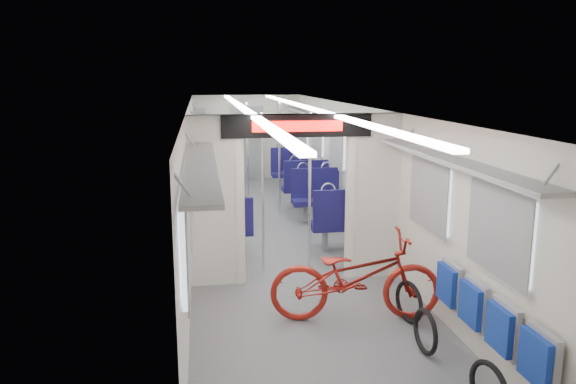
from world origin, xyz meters
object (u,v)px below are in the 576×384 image
at_px(flip_bench, 487,316).
at_px(bike_hoop_c, 409,304).
at_px(stanchion_near_left, 263,193).
at_px(seat_bay_far_right, 297,174).
at_px(stanchion_far_left, 248,162).
at_px(stanchion_far_right, 279,159).
at_px(seat_bay_near_right, 327,203).
at_px(bike_hoop_b, 425,334).
at_px(bicycle, 356,277).
at_px(seat_bay_near_left, 222,212).
at_px(stanchion_near_right, 310,193).
at_px(seat_bay_far_left, 216,176).

height_order(flip_bench, bike_hoop_c, flip_bench).
bearing_deg(stanchion_near_left, seat_bay_far_right, 74.56).
relative_size(stanchion_far_left, stanchion_far_right, 1.00).
distance_m(seat_bay_near_right, seat_bay_far_right, 3.13).
bearing_deg(flip_bench, seat_bay_near_right, 94.84).
relative_size(bike_hoop_b, seat_bay_far_right, 0.21).
height_order(bicycle, bike_hoop_c, bicycle).
relative_size(seat_bay_near_left, seat_bay_far_right, 0.85).
distance_m(seat_bay_near_left, stanchion_far_right, 2.27).
distance_m(seat_bay_far_right, stanchion_near_right, 4.98).
height_order(seat_bay_far_left, stanchion_far_left, stanchion_far_left).
distance_m(flip_bench, seat_bay_far_left, 8.63).
bearing_deg(bicycle, bike_hoop_c, -100.86).
relative_size(bike_hoop_b, stanchion_far_left, 0.21).
xyz_separation_m(bike_hoop_b, seat_bay_far_left, (-1.87, 7.88, 0.32)).
xyz_separation_m(seat_bay_far_left, stanchion_near_left, (0.53, -5.11, 0.61)).
xyz_separation_m(stanchion_far_left, stanchion_far_right, (0.66, 0.27, 0.00)).
distance_m(bicycle, stanchion_near_right, 1.92).
bearing_deg(seat_bay_near_right, stanchion_far_right, 111.14).
bearing_deg(seat_bay_near_left, seat_bay_far_right, 60.44).
height_order(flip_bench, bike_hoop_b, flip_bench).
height_order(seat_bay_near_left, seat_bay_near_right, seat_bay_near_right).
bearing_deg(stanchion_near_right, seat_bay_far_right, 82.21).
bearing_deg(stanchion_near_left, stanchion_far_right, 78.04).
relative_size(seat_bay_near_left, seat_bay_far_left, 0.97).
bearing_deg(seat_bay_near_left, seat_bay_near_right, 5.22).
bearing_deg(seat_bay_far_left, seat_bay_near_left, -90.00).
xyz_separation_m(flip_bench, bike_hoop_b, (-0.41, 0.44, -0.36)).
height_order(seat_bay_far_right, stanchion_far_right, stanchion_far_right).
height_order(bicycle, seat_bay_near_left, seat_bay_near_left).
height_order(bike_hoop_b, seat_bay_near_left, seat_bay_near_left).
height_order(bike_hoop_b, stanchion_near_right, stanchion_near_right).
bearing_deg(flip_bench, stanchion_far_right, 99.06).
relative_size(stanchion_near_right, stanchion_far_left, 1.00).
bearing_deg(stanchion_near_left, stanchion_near_right, -3.75).
height_order(flip_bench, seat_bay_near_left, seat_bay_near_left).
relative_size(bike_hoop_c, stanchion_near_right, 0.22).
distance_m(seat_bay_far_left, stanchion_near_right, 5.32).
bearing_deg(stanchion_far_left, stanchion_near_left, -90.88).
bearing_deg(seat_bay_near_left, bicycle, -67.79).
bearing_deg(seat_bay_near_left, bike_hoop_b, -66.63).
bearing_deg(bike_hoop_c, stanchion_far_right, 97.79).
height_order(seat_bay_far_left, stanchion_near_left, stanchion_near_left).
bearing_deg(seat_bay_far_right, flip_bench, -87.03).
height_order(seat_bay_far_left, seat_bay_far_right, seat_bay_far_right).
xyz_separation_m(bicycle, seat_bay_near_right, (0.48, 3.58, 0.05)).
xyz_separation_m(stanchion_near_left, stanchion_far_left, (0.05, 3.09, 0.00)).
height_order(stanchion_near_left, stanchion_far_left, same).
bearing_deg(stanchion_near_right, bike_hoop_c, -68.62).
relative_size(stanchion_near_left, stanchion_far_right, 1.00).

